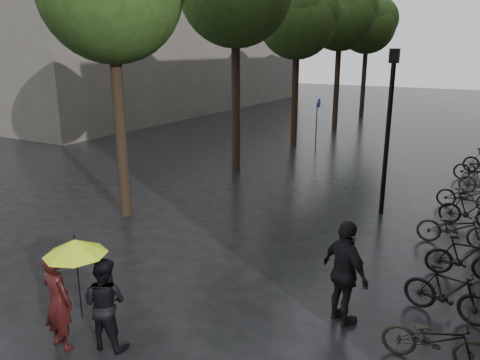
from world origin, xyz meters
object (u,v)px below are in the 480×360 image
Objects in this scene: pedestrian_walking at (345,273)px; parked_bicycles at (470,207)px; lamp_post at (389,117)px; person_black at (105,303)px; person_burgundy at (58,301)px.

pedestrian_walking is 0.14× the size of parked_bicycles.
lamp_post is at bearing -168.76° from parked_bicycles.
lamp_post reaches higher than person_black.
person_burgundy is at bearing -107.94° from lamp_post.
person_burgundy is 0.75m from person_black.
lamp_post is (2.29, 8.66, 2.08)m from person_black.
person_burgundy is 0.35× the size of lamp_post.
person_burgundy is 4.77m from pedestrian_walking.
person_black is 4.03m from pedestrian_walking.
pedestrian_walking is at bearing -150.55° from person_black.
parked_bicycles is (5.22, 9.51, -0.37)m from person_burgundy.
pedestrian_walking is at bearing -82.54° from lamp_post.
person_burgundy is at bearing 72.40° from pedestrian_walking.
person_burgundy is 0.12× the size of parked_bicycles.
person_black is (0.64, 0.39, -0.05)m from person_burgundy.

